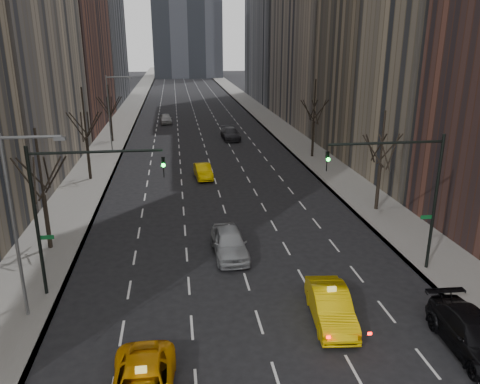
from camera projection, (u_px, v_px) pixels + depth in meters
name	position (u px, v px, depth m)	size (l,w,h in m)	color
sidewalk_left	(124.00, 120.00, 79.37)	(4.50, 320.00, 0.15)	slate
sidewalk_right	(265.00, 117.00, 82.60)	(4.50, 320.00, 0.15)	slate
tree_lw_b	(44.00, 195.00, 29.31)	(3.36, 3.50, 7.82)	black
tree_lw_c	(87.00, 139.00, 44.28)	(3.36, 3.50, 8.74)	black
tree_lw_d	(110.00, 115.00, 61.38)	(3.36, 3.50, 7.36)	black
tree_rw_b	(380.00, 166.00, 36.24)	(3.36, 3.50, 7.82)	black
tree_rw_c	(314.00, 123.00, 53.09)	(3.36, 3.50, 8.74)	black
traffic_mast_left	(68.00, 197.00, 23.49)	(6.69, 0.39, 8.00)	black
traffic_mast_right	(409.00, 182.00, 25.89)	(6.69, 0.39, 8.00)	black
streetlight_near	(20.00, 210.00, 21.34)	(2.83, 0.22, 9.00)	slate
streetlight_far	(112.00, 107.00, 54.30)	(2.83, 0.22, 9.00)	slate
taxi_sedan	(331.00, 306.00, 22.47)	(1.72, 4.94, 1.63)	#E1B604
silver_sedan_ahead	(229.00, 243.00, 29.38)	(2.04, 5.06, 1.72)	gray
parked_suv_black	(474.00, 335.00, 20.28)	(2.26, 5.56, 1.61)	black
far_taxi	(203.00, 171.00, 45.96)	(1.49, 4.26, 1.41)	yellow
far_suv_grey	(230.00, 134.00, 63.81)	(2.24, 5.52, 1.60)	#29292D
far_car_white	(166.00, 119.00, 76.14)	(1.84, 4.56, 1.56)	#B8B8B8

